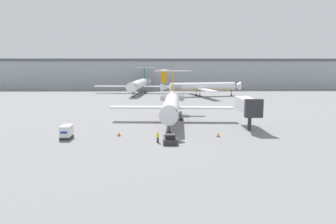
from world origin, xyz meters
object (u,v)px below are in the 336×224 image
traffic_cone_right (218,135)px  jet_bridge (247,106)px  pushback_tug (170,140)px  luggage_cart (66,132)px  airplane_main (171,104)px  traffic_cone_left (119,134)px  airplane_parked_far_right (139,85)px  worker_near_tug (158,137)px  airplane_parked_far_left (200,87)px

traffic_cone_right → jet_bridge: jet_bridge is taller
traffic_cone_right → jet_bridge: (6.93, 7.76, 4.04)m
pushback_tug → jet_bridge: (15.39, 12.26, 3.87)m
luggage_cart → pushback_tug: bearing=-11.6°
airplane_main → traffic_cone_left: size_ratio=43.53×
airplane_main → jet_bridge: size_ratio=3.06×
traffic_cone_right → airplane_parked_far_right: airplane_parked_far_right is taller
pushback_tug → worker_near_tug: bearing=167.5°
luggage_cart → jet_bridge: 34.07m
luggage_cart → airplane_parked_far_left: 79.18m
pushback_tug → airplane_parked_far_left: airplane_parked_far_left is taller
pushback_tug → luggage_cart: luggage_cart is taller
worker_near_tug → traffic_cone_right: worker_near_tug is taller
jet_bridge → airplane_parked_far_right: bearing=108.9°
airplane_parked_far_left → jet_bridge: 64.20m
traffic_cone_left → traffic_cone_right: (17.27, -0.98, 0.04)m
airplane_parked_far_right → jet_bridge: 82.19m
worker_near_tug → jet_bridge: size_ratio=0.17×
traffic_cone_left → pushback_tug: bearing=-31.9°
worker_near_tug → jet_bridge: jet_bridge is taller
pushback_tug → jet_bridge: bearing=38.5°
airplane_parked_far_right → airplane_parked_far_left: bearing=-28.8°
luggage_cart → airplane_parked_far_left: bearing=67.0°
traffic_cone_left → luggage_cart: bearing=-167.5°
traffic_cone_right → worker_near_tug: bearing=-158.7°
airplane_main → airplane_parked_far_left: airplane_main is taller
luggage_cart → airplane_parked_far_right: size_ratio=0.08×
traffic_cone_right → airplane_parked_far_right: bearing=103.0°
traffic_cone_left → airplane_parked_far_left: (22.36, 70.95, 3.43)m
worker_near_tug → jet_bridge: 21.29m
pushback_tug → worker_near_tug: (-1.96, 0.44, 0.35)m
airplane_main → airplane_parked_far_left: 57.77m
traffic_cone_left → airplane_parked_far_right: bearing=91.6°
worker_near_tug → luggage_cart: bearing=168.5°
airplane_main → pushback_tug: 20.36m
luggage_cart → airplane_parked_far_right: (6.18, 86.44, 2.69)m
traffic_cone_left → traffic_cone_right: 17.30m
luggage_cart → worker_near_tug: bearing=-11.5°
airplane_parked_far_left → traffic_cone_right: bearing=-94.0°
traffic_cone_left → airplane_parked_far_right: 84.65m
airplane_parked_far_left → pushback_tug: bearing=-100.1°
airplane_main → traffic_cone_left: airplane_main is taller
traffic_cone_right → airplane_parked_far_left: (5.09, 71.92, 3.39)m
airplane_main → worker_near_tug: 20.05m
traffic_cone_right → jet_bridge: bearing=48.2°
pushback_tug → jet_bridge: size_ratio=0.36×
worker_near_tug → pushback_tug: bearing=-12.5°
pushback_tug → airplane_parked_far_right: (-11.21, 90.02, 3.24)m
pushback_tug → worker_near_tug: 2.04m
worker_near_tug → airplane_parked_far_right: 90.10m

